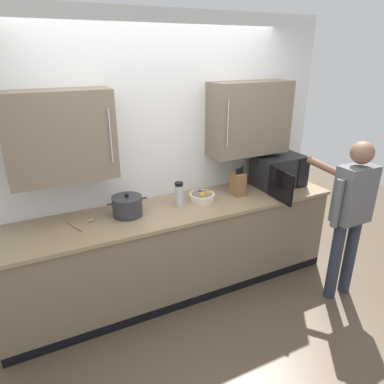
% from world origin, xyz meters
% --- Properties ---
extents(ground_plane, '(9.12, 9.12, 0.00)m').
position_xyz_m(ground_plane, '(0.00, 0.00, 0.00)').
color(ground_plane, '#4C3D2D').
extents(back_wall_tiled, '(3.63, 0.44, 2.62)m').
position_xyz_m(back_wall_tiled, '(-0.00, 0.95, 1.41)').
color(back_wall_tiled, white).
rests_on(back_wall_tiled, ground_plane).
extents(counter_unit, '(3.27, 0.70, 0.90)m').
position_xyz_m(counter_unit, '(0.00, 0.62, 0.45)').
color(counter_unit, '#756651').
rests_on(counter_unit, ground_plane).
extents(microwave_oven, '(0.56, 0.73, 0.33)m').
position_xyz_m(microwave_oven, '(1.22, 0.65, 1.07)').
color(microwave_oven, black).
rests_on(microwave_oven, counter_unit).
extents(thermos_flask, '(0.08, 0.08, 0.24)m').
position_xyz_m(thermos_flask, '(0.05, 0.65, 1.02)').
color(thermos_flask, '#B7BABF').
rests_on(thermos_flask, counter_unit).
extents(knife_block, '(0.11, 0.15, 0.32)m').
position_xyz_m(knife_block, '(0.70, 0.63, 1.02)').
color(knife_block, brown).
rests_on(knife_block, counter_unit).
extents(stock_pot, '(0.36, 0.27, 0.21)m').
position_xyz_m(stock_pot, '(-0.45, 0.66, 0.99)').
color(stock_pot, '#2D2D33').
rests_on(stock_pot, counter_unit).
extents(wooden_spoon, '(0.23, 0.23, 0.02)m').
position_xyz_m(wooden_spoon, '(-0.85, 0.66, 0.91)').
color(wooden_spoon, tan).
rests_on(wooden_spoon, counter_unit).
extents(fruit_bowl, '(0.25, 0.25, 0.10)m').
position_xyz_m(fruit_bowl, '(0.31, 0.66, 0.94)').
color(fruit_bowl, beige).
rests_on(fruit_bowl, counter_unit).
extents(person_figure, '(0.44, 0.63, 1.57)m').
position_xyz_m(person_figure, '(1.40, -0.18, 0.94)').
color(person_figure, '#282D3D').
rests_on(person_figure, ground_plane).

